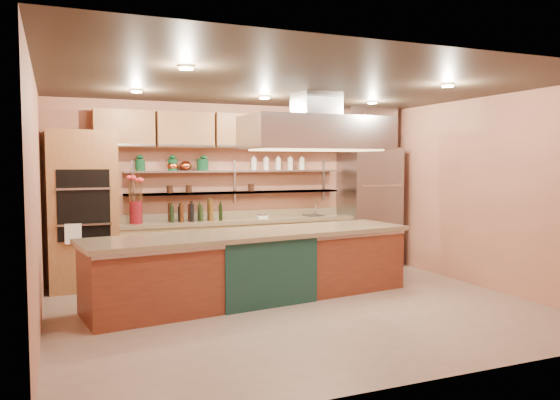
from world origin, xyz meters
name	(u,v)px	position (x,y,z in m)	size (l,w,h in m)	color
floor	(299,309)	(0.00, 0.00, -0.01)	(6.00, 5.00, 0.02)	gray
ceiling	(300,85)	(0.00, 0.00, 2.80)	(6.00, 5.00, 0.02)	black
wall_back	(237,189)	(0.00, 2.50, 1.40)	(6.00, 0.04, 2.80)	#B57155
wall_front	(426,217)	(0.00, -2.50, 1.40)	(6.00, 0.04, 2.80)	#B57155
wall_left	(37,206)	(-3.00, 0.00, 1.40)	(0.04, 5.00, 2.80)	#B57155
wall_right	(486,193)	(3.00, 0.00, 1.40)	(0.04, 5.00, 2.80)	#B57155
oven_stack	(83,211)	(-2.45, 2.18, 1.15)	(0.95, 0.64, 2.30)	#956036
refrigerator	(369,207)	(2.35, 2.14, 1.05)	(0.95, 0.72, 2.10)	gray
back_counter	(240,247)	(-0.05, 2.20, 0.47)	(3.84, 0.64, 0.93)	tan
wall_shelf_lower	(237,193)	(-0.05, 2.37, 1.35)	(3.60, 0.26, 0.03)	#A1A3A8
wall_shelf_upper	(237,171)	(-0.05, 2.37, 1.70)	(3.60, 0.26, 0.03)	#A1A3A8
upper_cabinets	(240,131)	(0.00, 2.32, 2.35)	(4.60, 0.36, 0.55)	#956036
range_hood	(316,133)	(0.54, 0.64, 2.25)	(2.00, 1.00, 0.45)	#A1A3A8
ceiling_downlights	(293,89)	(0.00, 0.20, 2.77)	(4.00, 2.80, 0.02)	#FFE5A5
island	(255,266)	(-0.36, 0.64, 0.46)	(4.41, 0.96, 0.92)	brown
flower_vase	(136,212)	(-1.71, 2.15, 1.10)	(0.19, 0.19, 0.34)	maroon
oil_bottle_cluster	(196,212)	(-0.79, 2.15, 1.07)	(0.89, 0.25, 0.29)	black
kitchen_scale	(262,215)	(0.31, 2.15, 0.98)	(0.16, 0.12, 0.09)	white
bar_faucet	(316,209)	(1.34, 2.25, 1.04)	(0.03, 0.03, 0.21)	silver
copper_kettle	(186,166)	(-0.89, 2.37, 1.79)	(0.19, 0.19, 0.15)	#DA6132
green_canister	(202,165)	(-0.63, 2.37, 1.81)	(0.15, 0.15, 0.18)	#0D3F20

